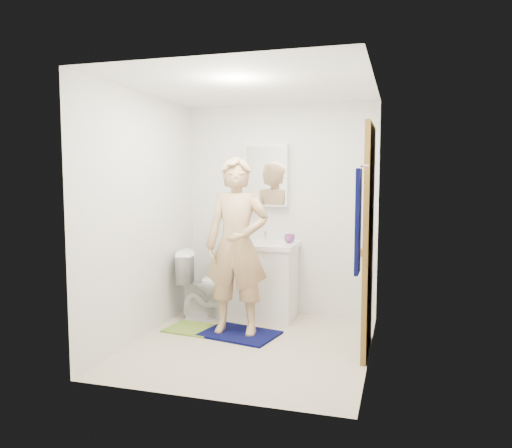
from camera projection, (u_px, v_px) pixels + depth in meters
The scene contains 22 objects.
floor at pixel (250, 346), 4.73m from camera, with size 2.20×2.40×0.02m, color beige.
ceiling at pixel (250, 85), 4.49m from camera, with size 2.20×2.40×0.02m, color white.
wall_back at pixel (281, 210), 5.77m from camera, with size 2.20×0.02×2.40m, color silver.
wall_front at pixel (199, 233), 3.45m from camera, with size 2.20×0.02×2.40m, color silver.
wall_left at pixel (143, 216), 4.92m from camera, with size 0.02×2.40×2.40m, color silver.
wall_right at pixel (373, 222), 4.30m from camera, with size 0.02×2.40×2.40m, color silver.
vanity_cabinet at pixel (261, 283), 5.60m from camera, with size 0.75×0.55×0.80m, color white.
countertop at pixel (261, 245), 5.56m from camera, with size 0.79×0.59×0.05m, color white.
sink_basin at pixel (261, 244), 5.56m from camera, with size 0.40×0.40×0.03m, color white.
faucet at pixel (266, 236), 5.73m from camera, with size 0.03×0.03×0.12m, color silver.
medicine_cabinet at pixel (267, 175), 5.70m from camera, with size 0.50×0.12×0.70m, color white.
mirror_panel at pixel (265, 175), 5.64m from camera, with size 0.46×0.01×0.66m, color white.
door at pixel (368, 240), 4.47m from camera, with size 0.05×0.80×2.05m, color olive.
door_knob at pixel (361, 253), 4.18m from camera, with size 0.07×0.07×0.07m, color gold.
towel at pixel (358, 221), 3.77m from camera, with size 0.03×0.24×0.80m, color #06093E.
towel_hook at pixel (365, 166), 3.72m from camera, with size 0.02×0.02×0.06m, color silver.
toilet at pixel (212, 285), 5.56m from camera, with size 0.43×0.76×0.77m, color white.
bath_mat at pixel (240, 334), 5.01m from camera, with size 0.73×0.52×0.02m, color #06093E.
green_rug at pixel (192, 329), 5.19m from camera, with size 0.51×0.43×0.02m, color olive.
soap_dispenser at pixel (240, 233), 5.56m from camera, with size 0.10×0.10×0.21m, color #BC5878.
toothbrush_cup at pixel (290, 239), 5.56m from camera, with size 0.12×0.12×0.09m, color #7E3A7F.
man at pixel (237, 246), 4.96m from camera, with size 0.64×0.42×1.76m, color tan.
Camera 1 is at (1.34, -4.39, 1.59)m, focal length 35.00 mm.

